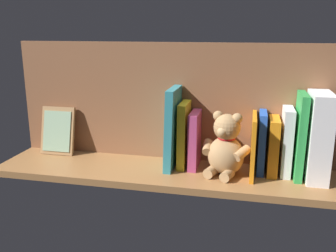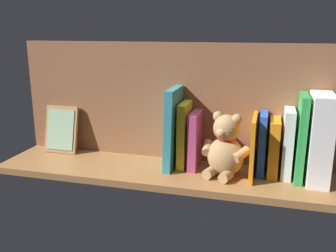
{
  "view_description": "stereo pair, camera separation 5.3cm",
  "coord_description": "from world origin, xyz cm",
  "px_view_note": "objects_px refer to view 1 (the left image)",
  "views": [
    {
      "loc": [
        -24.44,
        109.56,
        44.29
      ],
      "look_at": [
        0.0,
        0.0,
        14.38
      ],
      "focal_mm": 39.62,
      "sensor_mm": 36.0,
      "label": 1
    },
    {
      "loc": [
        -29.56,
        108.29,
        44.29
      ],
      "look_at": [
        0.0,
        0.0,
        14.38
      ],
      "focal_mm": 39.62,
      "sensor_mm": 36.0,
      "label": 2
    }
  ],
  "objects_px": {
    "dictionary_thick_white": "(318,137)",
    "book_0": "(300,136)",
    "picture_frame_leaning": "(58,131)",
    "teddy_bear": "(226,147)"
  },
  "relations": [
    {
      "from": "teddy_bear",
      "to": "picture_frame_leaning",
      "type": "relative_size",
      "value": 1.16
    },
    {
      "from": "teddy_bear",
      "to": "picture_frame_leaning",
      "type": "height_order",
      "value": "teddy_bear"
    },
    {
      "from": "book_0",
      "to": "picture_frame_leaning",
      "type": "distance_m",
      "value": 0.82
    },
    {
      "from": "dictionary_thick_white",
      "to": "teddy_bear",
      "type": "height_order",
      "value": "dictionary_thick_white"
    },
    {
      "from": "book_0",
      "to": "picture_frame_leaning",
      "type": "bearing_deg",
      "value": -2.55
    },
    {
      "from": "book_0",
      "to": "picture_frame_leaning",
      "type": "xyz_separation_m",
      "value": [
        0.82,
        -0.04,
        -0.05
      ]
    },
    {
      "from": "dictionary_thick_white",
      "to": "book_0",
      "type": "bearing_deg",
      "value": -9.72
    },
    {
      "from": "book_0",
      "to": "picture_frame_leaning",
      "type": "height_order",
      "value": "book_0"
    },
    {
      "from": "teddy_bear",
      "to": "picture_frame_leaning",
      "type": "xyz_separation_m",
      "value": [
        0.6,
        -0.07,
        -0.0
      ]
    },
    {
      "from": "dictionary_thick_white",
      "to": "book_0",
      "type": "xyz_separation_m",
      "value": [
        0.05,
        -0.01,
        -0.0
      ]
    }
  ]
}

